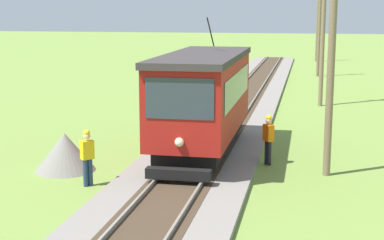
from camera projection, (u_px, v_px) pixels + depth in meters
red_tram at (203, 98)px, 21.64m from camera, size 2.60×8.54×4.79m
utility_pole_near_tram at (332, 50)px, 18.78m from camera, size 1.40×0.39×8.05m
utility_pole_mid at (323, 29)px, 32.93m from camera, size 1.40×0.48×8.41m
utility_pole_far at (319, 27)px, 47.42m from camera, size 1.40×0.53×7.80m
utility_pole_distant at (317, 25)px, 61.26m from camera, size 1.40×0.57×7.24m
gravel_pile at (65, 152)px, 20.07m from camera, size 2.04×2.04×1.30m
track_worker at (87, 155)px, 18.24m from camera, size 0.44×0.44×1.78m
second_worker at (268, 137)px, 20.75m from camera, size 0.42×0.45×1.78m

